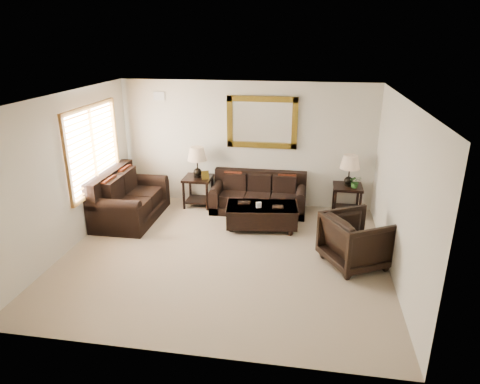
% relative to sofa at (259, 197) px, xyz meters
% --- Properties ---
extents(room, '(5.51, 5.01, 2.71)m').
position_rel_sofa_xyz_m(room, '(-0.34, -2.10, 1.05)').
color(room, gray).
rests_on(room, ground).
extents(window, '(0.07, 1.96, 1.66)m').
position_rel_sofa_xyz_m(window, '(-3.04, -1.20, 1.25)').
color(window, white).
rests_on(window, room).
extents(mirror, '(1.50, 0.06, 1.10)m').
position_rel_sofa_xyz_m(mirror, '(-0.00, 0.36, 1.55)').
color(mirror, '#44310D').
rests_on(mirror, room).
extents(air_vent, '(0.25, 0.02, 0.18)m').
position_rel_sofa_xyz_m(air_vent, '(-2.24, 0.38, 2.05)').
color(air_vent, '#999999').
rests_on(air_vent, room).
extents(sofa, '(2.01, 0.87, 0.82)m').
position_rel_sofa_xyz_m(sofa, '(0.00, 0.00, 0.00)').
color(sofa, black).
rests_on(sofa, room).
extents(loveseat, '(1.06, 1.79, 1.01)m').
position_rel_sofa_xyz_m(loveseat, '(-2.61, -0.88, 0.07)').
color(loveseat, black).
rests_on(loveseat, room).
extents(end_table_left, '(0.61, 0.61, 1.33)m').
position_rel_sofa_xyz_m(end_table_left, '(-1.36, 0.05, 0.57)').
color(end_table_left, black).
rests_on(end_table_left, room).
extents(end_table_right, '(0.59, 0.59, 1.30)m').
position_rel_sofa_xyz_m(end_table_right, '(1.86, 0.06, 0.55)').
color(end_table_right, black).
rests_on(end_table_right, room).
extents(coffee_table, '(1.46, 0.91, 0.58)m').
position_rel_sofa_xyz_m(coffee_table, '(0.17, -0.89, -0.01)').
color(coffee_table, black).
rests_on(coffee_table, room).
extents(armchair, '(1.22, 1.24, 0.96)m').
position_rel_sofa_xyz_m(armchair, '(1.86, -2.07, 0.18)').
color(armchair, black).
rests_on(armchair, floor).
extents(potted_plant, '(0.26, 0.29, 0.21)m').
position_rel_sofa_xyz_m(potted_plant, '(1.98, -0.04, 0.45)').
color(potted_plant, '#26531C').
rests_on(potted_plant, end_table_right).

